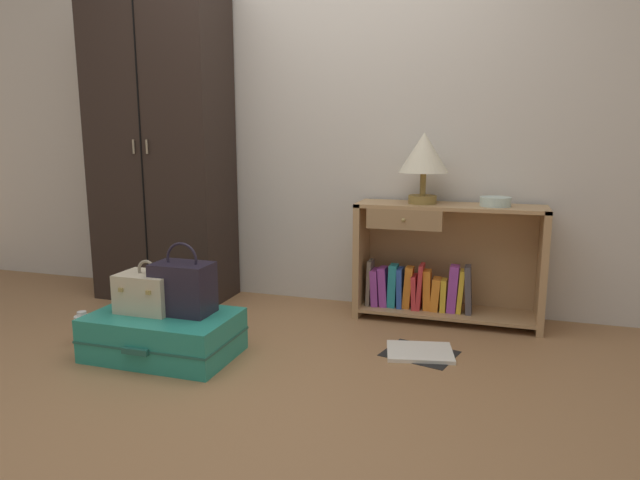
{
  "coord_description": "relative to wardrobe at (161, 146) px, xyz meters",
  "views": [
    {
      "loc": [
        1.11,
        -2.13,
        1.12
      ],
      "look_at": [
        0.18,
        0.79,
        0.55
      ],
      "focal_mm": 31.16,
      "sensor_mm": 36.0,
      "label": 1
    }
  ],
  "objects": [
    {
      "name": "ground_plane",
      "position": [
        1.09,
        -1.2,
        -1.06
      ],
      "size": [
        9.0,
        9.0,
        0.0
      ],
      "primitive_type": "plane",
      "color": "#9E7047"
    },
    {
      "name": "back_wall",
      "position": [
        1.09,
        0.3,
        0.24
      ],
      "size": [
        6.4,
        0.1,
        2.6
      ],
      "primitive_type": "cube",
      "color": "beige",
      "rests_on": "ground_plane"
    },
    {
      "name": "wardrobe",
      "position": [
        0.0,
        0.0,
        0.0
      ],
      "size": [
        0.91,
        0.47,
        2.12
      ],
      "color": "black",
      "rests_on": "ground_plane"
    },
    {
      "name": "bookshelf",
      "position": [
        1.89,
        0.07,
        -0.72
      ],
      "size": [
        1.12,
        0.34,
        0.72
      ],
      "color": "tan",
      "rests_on": "ground_plane"
    },
    {
      "name": "table_lamp",
      "position": [
        1.78,
        0.05,
        -0.05
      ],
      "size": [
        0.3,
        0.3,
        0.43
      ],
      "color": "olive",
      "rests_on": "bookshelf"
    },
    {
      "name": "bowl",
      "position": [
        2.2,
        0.05,
        -0.31
      ],
      "size": [
        0.18,
        0.18,
        0.05
      ],
      "primitive_type": "cylinder",
      "color": "silver",
      "rests_on": "bookshelf"
    },
    {
      "name": "suitcase_large",
      "position": [
        0.6,
        -0.97,
        -0.95
      ],
      "size": [
        0.75,
        0.49,
        0.23
      ],
      "color": "teal",
      "rests_on": "ground_plane"
    },
    {
      "name": "train_case",
      "position": [
        0.5,
        -0.95,
        -0.73
      ],
      "size": [
        0.29,
        0.22,
        0.27
      ],
      "color": "beige",
      "rests_on": "suitcase_large"
    },
    {
      "name": "handbag",
      "position": [
        0.7,
        -0.93,
        -0.7
      ],
      "size": [
        0.3,
        0.19,
        0.37
      ],
      "color": "#231E2D",
      "rests_on": "suitcase_large"
    },
    {
      "name": "bottle",
      "position": [
        0.08,
        -0.97,
        -0.97
      ],
      "size": [
        0.08,
        0.08,
        0.19
      ],
      "color": "white",
      "rests_on": "ground_plane"
    },
    {
      "name": "open_book_on_floor",
      "position": [
        1.87,
        -0.55,
        -1.05
      ],
      "size": [
        0.42,
        0.37,
        0.02
      ],
      "color": "white",
      "rests_on": "ground_plane"
    }
  ]
}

